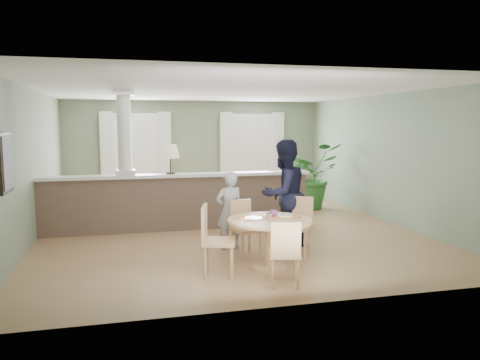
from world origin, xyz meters
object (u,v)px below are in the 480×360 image
object	(u,v)px
dining_table	(269,229)
sofa	(159,200)
chair_side	(213,237)
child_person	(229,211)
chair_near	(285,251)
houseplant	(309,176)
chair_far_man	(299,223)
chair_far_boy	(244,225)
man_person	(284,194)

from	to	relation	value
dining_table	sofa	bearing A→B (deg)	107.11
chair_side	child_person	xyz separation A→B (m)	(0.51, 1.27, 0.11)
chair_near	chair_side	distance (m)	1.05
chair_near	houseplant	bearing A→B (deg)	-101.31
chair_far_man	sofa	bearing A→B (deg)	157.41
child_person	chair_side	bearing A→B (deg)	58.03
dining_table	chair_near	distance (m)	0.80
dining_table	chair_far_boy	distance (m)	0.79
chair_side	dining_table	bearing A→B (deg)	-67.98
chair_far_boy	chair_side	world-z (taller)	chair_side
sofa	houseplant	world-z (taller)	houseplant
sofa	houseplant	distance (m)	3.74
sofa	chair_far_boy	size ratio (longest dim) A/B	3.17
dining_table	chair_side	world-z (taller)	chair_side
chair_near	child_person	distance (m)	2.00
sofa	chair_far_boy	world-z (taller)	chair_far_boy
chair_far_man	child_person	bearing A→B (deg)	-169.74
sofa	houseplant	size ratio (longest dim) A/B	1.73
child_person	houseplant	bearing A→B (deg)	-140.21
dining_table	chair_near	bearing A→B (deg)	-93.09
dining_table	chair_near	xyz separation A→B (m)	(-0.04, -0.79, -0.10)
houseplant	chair_near	bearing A→B (deg)	-115.28
dining_table	chair_far_boy	bearing A→B (deg)	103.27
chair_far_man	chair_near	world-z (taller)	chair_far_man
sofa	dining_table	world-z (taller)	dining_table
chair_far_man	man_person	distance (m)	0.59
child_person	man_person	world-z (taller)	man_person
chair_near	sofa	bearing A→B (deg)	-62.03
chair_side	chair_near	bearing A→B (deg)	-115.95
houseplant	chair_far_boy	xyz separation A→B (m)	(-2.62, -3.69, -0.32)
dining_table	chair_side	size ratio (longest dim) A/B	1.23
chair_far_man	chair_side	world-z (taller)	chair_side
sofa	chair_side	size ratio (longest dim) A/B	2.86
houseplant	child_person	xyz separation A→B (m)	(-2.76, -3.28, -0.16)
chair_side	man_person	xyz separation A→B (m)	(1.41, 1.15, 0.37)
houseplant	chair_side	distance (m)	5.61
child_person	chair_far_boy	bearing A→B (deg)	98.72
chair_far_boy	chair_side	distance (m)	1.08
dining_table	man_person	distance (m)	1.25
sofa	man_person	distance (m)	3.60
chair_side	child_person	distance (m)	1.38
man_person	sofa	bearing A→B (deg)	-83.16
dining_table	chair_far_man	distance (m)	0.95
chair_far_man	chair_near	distance (m)	1.62
chair_far_man	child_person	world-z (taller)	child_person
dining_table	chair_far_boy	size ratio (longest dim) A/B	1.37
dining_table	chair_far_man	xyz separation A→B (m)	(0.70, 0.64, -0.07)
chair_far_boy	man_person	size ratio (longest dim) A/B	0.48
chair_near	man_person	xyz separation A→B (m)	(0.62, 1.85, 0.43)
chair_far_boy	chair_far_man	size ratio (longest dim) A/B	0.96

